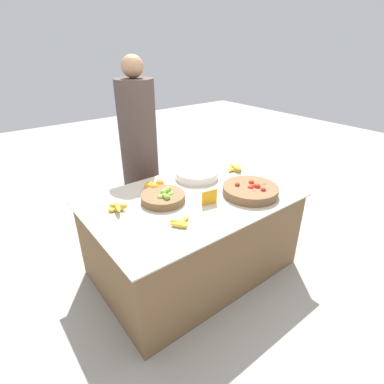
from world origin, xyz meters
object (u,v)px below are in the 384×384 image
metal_bowl (197,174)px  price_sign (209,197)px  lime_bowl (163,197)px  vendor_person (140,156)px  tomato_basket (251,190)px

metal_bowl → price_sign: size_ratio=3.03×
lime_bowl → vendor_person: (0.25, 0.81, 0.05)m
lime_bowl → vendor_person: size_ratio=0.20×
tomato_basket → metal_bowl: bearing=104.8°
lime_bowl → tomato_basket: size_ratio=0.77×
metal_bowl → price_sign: (-0.23, -0.44, 0.02)m
price_sign → metal_bowl: bearing=73.2°
tomato_basket → metal_bowl: tomato_basket is taller
lime_bowl → tomato_basket: lime_bowl is taller
price_sign → vendor_person: 1.06m
metal_bowl → vendor_person: size_ratio=0.23×
tomato_basket → metal_bowl: (-0.14, 0.52, -0.00)m
tomato_basket → vendor_person: 1.19m
tomato_basket → vendor_person: (-0.37, 1.13, 0.05)m
lime_bowl → tomato_basket: 0.70m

